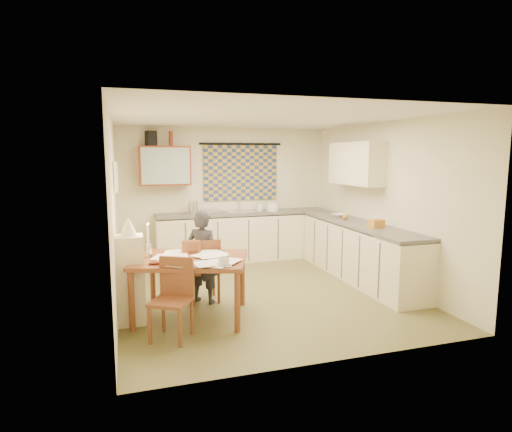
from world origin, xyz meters
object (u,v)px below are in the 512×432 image
object	(u,v)px
counter_right	(359,252)
dining_table	(191,287)
shelf_stand	(131,280)
chair_far	(204,282)
stove	(403,270)
person	(203,257)
counter_back	(244,236)

from	to	relation	value
counter_right	dining_table	world-z (taller)	counter_right
dining_table	shelf_stand	world-z (taller)	shelf_stand
chair_far	shelf_stand	size ratio (longest dim) A/B	0.83
stove	person	bearing A→B (deg)	163.11
stove	shelf_stand	xyz separation A→B (m)	(-3.54, 0.32, 0.08)
dining_table	shelf_stand	size ratio (longest dim) A/B	1.49
person	dining_table	bearing A→B (deg)	102.15
dining_table	person	world-z (taller)	person
counter_back	stove	distance (m)	3.26
counter_right	person	bearing A→B (deg)	-172.29
counter_right	dining_table	bearing A→B (deg)	-163.48
counter_back	person	distance (m)	2.46
counter_back	chair_far	xyz separation A→B (m)	(-1.16, -2.11, -0.18)
stove	dining_table	xyz separation A→B (m)	(-2.83, 0.30, -0.07)
counter_back	dining_table	distance (m)	3.00
stove	shelf_stand	size ratio (longest dim) A/B	0.85
counter_right	stove	world-z (taller)	counter_right
stove	dining_table	world-z (taller)	stove
counter_back	counter_right	distance (m)	2.29
counter_back	chair_far	size ratio (longest dim) A/B	3.73
chair_far	shelf_stand	xyz separation A→B (m)	(-0.97, -0.52, 0.26)
stove	dining_table	size ratio (longest dim) A/B	0.57
chair_far	shelf_stand	distance (m)	1.13
stove	dining_table	distance (m)	2.85
counter_right	person	distance (m)	2.62
dining_table	chair_far	xyz separation A→B (m)	(0.26, 0.53, -0.10)
stove	chair_far	bearing A→B (deg)	162.08
counter_right	shelf_stand	world-z (taller)	shelf_stand
counter_back	stove	size ratio (longest dim) A/B	3.66
counter_back	stove	world-z (taller)	counter_back
counter_back	counter_right	xyz separation A→B (m)	(1.41, -1.80, -0.00)
counter_back	counter_right	bearing A→B (deg)	-51.95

